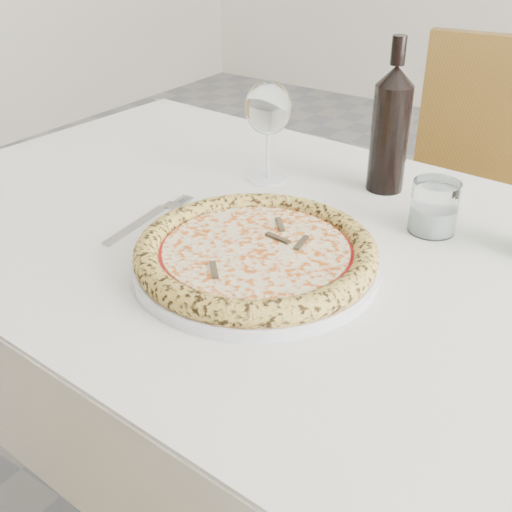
% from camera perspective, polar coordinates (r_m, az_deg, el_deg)
% --- Properties ---
extents(floor, '(5.00, 6.00, 0.02)m').
position_cam_1_polar(floor, '(1.60, 3.12, -19.79)').
color(floor, slate).
rests_on(floor, ground).
extents(dining_table, '(1.42, 0.89, 0.76)m').
position_cam_1_polar(dining_table, '(1.00, 3.27, -3.30)').
color(dining_table, brown).
rests_on(dining_table, floor).
extents(chair_far, '(0.42, 0.42, 0.93)m').
position_cam_1_polar(chair_far, '(1.63, 19.08, 3.51)').
color(chair_far, brown).
rests_on(chair_far, floor).
extents(plate, '(0.34, 0.34, 0.02)m').
position_cam_1_polar(plate, '(0.88, -0.00, -0.63)').
color(plate, white).
rests_on(plate, dining_table).
extents(pizza, '(0.33, 0.33, 0.03)m').
position_cam_1_polar(pizza, '(0.87, -0.00, 0.37)').
color(pizza, tan).
rests_on(pizza, plate).
extents(fork, '(0.03, 0.21, 0.00)m').
position_cam_1_polar(fork, '(1.03, -9.63, 3.28)').
color(fork, '#9E9E9E').
rests_on(fork, dining_table).
extents(wine_glass, '(0.08, 0.08, 0.18)m').
position_cam_1_polar(wine_glass, '(1.12, 1.09, 12.79)').
color(wine_glass, white).
rests_on(wine_glass, dining_table).
extents(tumbler, '(0.07, 0.07, 0.08)m').
position_cam_1_polar(tumbler, '(1.00, 15.51, 3.94)').
color(tumbler, white).
rests_on(tumbler, dining_table).
extents(wine_bottle, '(0.06, 0.06, 0.26)m').
position_cam_1_polar(wine_bottle, '(1.11, 11.85, 11.11)').
color(wine_bottle, black).
rests_on(wine_bottle, dining_table).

